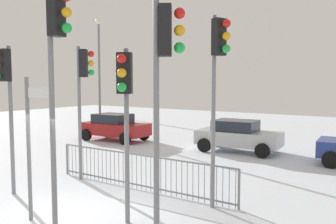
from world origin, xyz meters
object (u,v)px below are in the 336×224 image
object	(u,v)px
traffic_light_foreground_left	(83,82)
traffic_light_rear_left	(56,56)
street_lamp	(99,64)
bare_tree_left	(126,90)
traffic_light_rear_right	(125,97)
traffic_light_foreground_right	(218,68)
traffic_light_mid_left	(164,71)
car_silver_mid	(238,135)
traffic_light_mid_right	(6,86)
direction_sign_post	(30,142)
car_red_near	(114,127)

from	to	relation	value
traffic_light_foreground_left	traffic_light_rear_left	size ratio (longest dim) A/B	0.86
street_lamp	bare_tree_left	xyz separation A→B (m)	(-4.81, 8.04, -1.75)
traffic_light_rear_right	bare_tree_left	xyz separation A→B (m)	(-15.38, 17.94, -0.38)
traffic_light_rear_right	traffic_light_foreground_right	world-z (taller)	traffic_light_foreground_right
street_lamp	traffic_light_rear_right	bearing A→B (deg)	-43.10
traffic_light_foreground_left	bare_tree_left	xyz separation A→B (m)	(-11.70, 15.74, -0.68)
traffic_light_mid_left	car_silver_mid	size ratio (longest dim) A/B	1.20
traffic_light_rear_left	traffic_light_mid_right	bearing A→B (deg)	-118.42
traffic_light_foreground_left	street_lamp	xyz separation A→B (m)	(-6.90, 7.70, 1.07)
traffic_light_rear_left	car_silver_mid	bearing A→B (deg)	172.54
traffic_light_mid_right	direction_sign_post	world-z (taller)	traffic_light_mid_right
traffic_light_mid_left	car_silver_mid	world-z (taller)	traffic_light_mid_left
street_lamp	traffic_light_rear_left	bearing A→B (deg)	-48.46
traffic_light_foreground_left	traffic_light_mid_right	world-z (taller)	traffic_light_foreground_left
traffic_light_mid_left	traffic_light_rear_right	size ratio (longest dim) A/B	1.18
traffic_light_foreground_right	traffic_light_rear_left	world-z (taller)	traffic_light_rear_left
traffic_light_mid_right	car_red_near	size ratio (longest dim) A/B	1.09
traffic_light_foreground_left	bare_tree_left	bearing A→B (deg)	-176.01
car_red_near	car_silver_mid	size ratio (longest dim) A/B	0.99
traffic_light_rear_right	traffic_light_foreground_right	size ratio (longest dim) A/B	0.81
car_silver_mid	traffic_light_mid_right	bearing A→B (deg)	-110.43
traffic_light_rear_right	street_lamp	distance (m)	14.55
traffic_light_mid_right	direction_sign_post	distance (m)	2.64
direction_sign_post	bare_tree_left	xyz separation A→B (m)	(-13.37, 18.94, 0.67)
street_lamp	traffic_light_mid_left	bearing A→B (deg)	-41.21
bare_tree_left	street_lamp	bearing A→B (deg)	-59.14
traffic_light_rear_right	traffic_light_foreground_right	bearing A→B (deg)	-148.26
car_silver_mid	bare_tree_left	distance (m)	16.45
traffic_light_rear_left	direction_sign_post	size ratio (longest dim) A/B	1.53
traffic_light_mid_left	traffic_light_mid_right	size ratio (longest dim) A/B	1.10
traffic_light_mid_left	traffic_light_foreground_right	bearing A→B (deg)	154.81
car_silver_mid	street_lamp	xyz separation A→B (m)	(-9.21, 0.38, 3.52)
street_lamp	traffic_light_foreground_right	bearing A→B (deg)	-33.48
car_red_near	car_silver_mid	bearing A→B (deg)	2.82
bare_tree_left	car_silver_mid	bearing A→B (deg)	-31.00
traffic_light_mid_left	street_lamp	world-z (taller)	street_lamp
traffic_light_rear_right	car_red_near	bearing A→B (deg)	-74.42
direction_sign_post	traffic_light_rear_left	bearing A→B (deg)	-25.96
traffic_light_mid_right	bare_tree_left	size ratio (longest dim) A/B	0.84
direction_sign_post	car_red_near	xyz separation A→B (m)	(-6.34, 9.76, -1.10)
traffic_light_rear_right	bare_tree_left	bearing A→B (deg)	-77.44
direction_sign_post	car_silver_mid	bearing A→B (deg)	73.25
traffic_light_foreground_left	traffic_light_mid_right	size ratio (longest dim) A/B	1.03
car_red_near	street_lamp	distance (m)	4.32
traffic_light_mid_right	direction_sign_post	xyz separation A→B (m)	(2.19, -0.79, -1.25)
traffic_light_rear_right	direction_sign_post	size ratio (longest dim) A/B	1.19
street_lamp	bare_tree_left	distance (m)	9.53
car_red_near	bare_tree_left	xyz separation A→B (m)	(-7.03, 9.18, 1.77)
traffic_light_mid_right	traffic_light_foreground_right	bearing A→B (deg)	-164.24
traffic_light_foreground_right	street_lamp	xyz separation A→B (m)	(-11.80, 7.80, 0.72)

